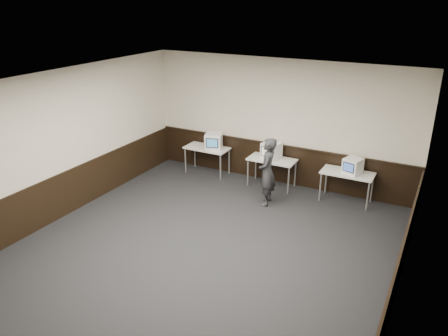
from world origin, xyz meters
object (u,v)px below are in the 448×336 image
Objects in this scene: desk_right at (347,175)px; desk_center at (272,162)px; emac_right at (353,166)px; desk_left at (207,150)px; person at (267,172)px; emac_center at (271,151)px; emac_left at (214,141)px.

desk_center is at bearing 180.00° from desk_right.
emac_right is (2.00, -0.02, 0.26)m from desk_center.
person is (2.19, -1.00, 0.13)m from desk_left.
desk_left is at bearing 180.00° from desk_right.
emac_right is (0.10, -0.02, 0.26)m from desk_right.
emac_center is at bearing 1.05° from desk_left.
emac_center is 1.06× the size of emac_right.
emac_center is at bearing 143.11° from desk_center.
person is at bearing -24.58° from desk_left.
desk_right is 0.28m from emac_right.
emac_left is 3.68m from emac_right.
person is at bearing -74.01° from desk_center.
desk_center is (1.90, 0.00, 0.00)m from desk_left.
desk_left is at bearing -127.42° from person.
emac_center is (-1.95, 0.03, 0.28)m from desk_right.
emac_center is 2.04m from emac_right.
emac_right is (3.68, 0.01, -0.03)m from emac_left.
person is at bearing -148.21° from desk_right.
person is (0.33, -1.03, -0.14)m from emac_center.
desk_right is 2.38× the size of emac_center.
desk_right is at bearing 0.00° from desk_center.
emac_left is at bearing -166.15° from emac_center.
emac_center reaches higher than desk_right.
emac_center is (1.63, 0.06, -0.01)m from emac_left.
emac_left is 1.63m from emac_center.
emac_left is 1.20× the size of emac_right.
desk_center is 2.38× the size of emac_center.
person is (0.29, -1.00, 0.13)m from desk_center.
emac_left reaches higher than desk_left.
desk_center is at bearing 0.00° from desk_left.
desk_center is 2.09× the size of emac_left.
emac_left reaches higher than desk_center.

